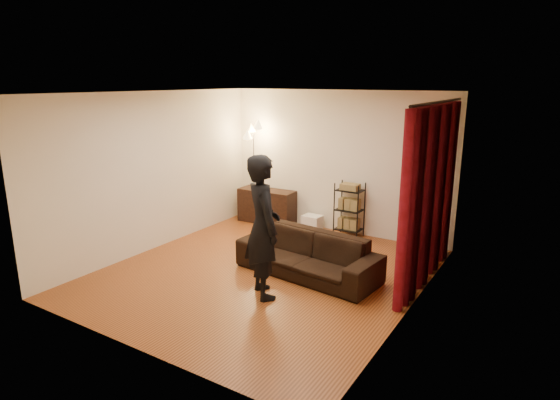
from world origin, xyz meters
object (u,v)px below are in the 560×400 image
Objects in this scene: wire_shelf at (349,210)px; floor_lamp at (254,173)px; media_cabinet at (267,206)px; sofa at (308,255)px; storage_boxes at (312,222)px; person at (263,227)px.

wire_shelf is 0.51× the size of floor_lamp.
media_cabinet is 0.73m from floor_lamp.
sofa is at bearing -39.23° from floor_lamp.
wire_shelf is at bearing 0.31° from storage_boxes.
floor_lamp is (-0.28, -0.06, 0.67)m from media_cabinet.
media_cabinet is (-1.84, 2.86, -0.63)m from person.
storage_boxes is at bearing -35.08° from person.
floor_lamp reaches higher than storage_boxes.
wire_shelf is (-0.21, 1.99, 0.20)m from sofa.
person is (-0.19, -0.92, 0.66)m from sofa.
media_cabinet is 0.58× the size of floor_lamp.
floor_lamp reaches higher than wire_shelf.
sofa is at bearing -68.05° from wire_shelf.
storage_boxes is (-0.80, 2.90, -0.83)m from person.
media_cabinet reaches higher than sofa.
sofa is 1.85× the size of media_cabinet.
floor_lamp is at bearing -175.44° from storage_boxes.
storage_boxes is at bearing 122.79° from sofa.
sofa is 2.80m from media_cabinet.
media_cabinet is at bearing 142.45° from sofa.
sofa is 3.05m from floor_lamp.
floor_lamp is (-2.30, 1.88, 0.70)m from sofa.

